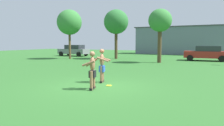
{
  "coord_description": "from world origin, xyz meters",
  "views": [
    {
      "loc": [
        5.0,
        -8.12,
        1.99
      ],
      "look_at": [
        -0.05,
        1.64,
        0.92
      ],
      "focal_mm": 34.49,
      "sensor_mm": 36.0,
      "label": 1
    }
  ],
  "objects_px": {
    "player_in_black": "(92,70)",
    "frisbee": "(109,85)",
    "tree_left_field": "(160,21)",
    "tree_right_field": "(116,22)",
    "car_red_near_post": "(206,53)",
    "tree_behind_players": "(69,22)",
    "player_with_cap": "(102,64)",
    "car_gray_far_end": "(74,50)"
  },
  "relations": [
    {
      "from": "frisbee",
      "to": "tree_left_field",
      "type": "relative_size",
      "value": 0.05
    },
    {
      "from": "player_with_cap",
      "to": "tree_left_field",
      "type": "relative_size",
      "value": 0.33
    },
    {
      "from": "frisbee",
      "to": "tree_left_field",
      "type": "bearing_deg",
      "value": 94.18
    },
    {
      "from": "car_red_near_post",
      "to": "tree_left_field",
      "type": "xyz_separation_m",
      "value": [
        -3.88,
        -4.31,
        3.11
      ]
    },
    {
      "from": "player_with_cap",
      "to": "frisbee",
      "type": "bearing_deg",
      "value": -40.24
    },
    {
      "from": "tree_right_field",
      "to": "tree_behind_players",
      "type": "distance_m",
      "value": 5.47
    },
    {
      "from": "frisbee",
      "to": "player_in_black",
      "type": "bearing_deg",
      "value": -105.68
    },
    {
      "from": "car_red_near_post",
      "to": "tree_behind_players",
      "type": "relative_size",
      "value": 0.77
    },
    {
      "from": "player_with_cap",
      "to": "frisbee",
      "type": "relative_size",
      "value": 6.17
    },
    {
      "from": "tree_left_field",
      "to": "tree_behind_players",
      "type": "xyz_separation_m",
      "value": [
        -10.67,
        -0.17,
        0.32
      ]
    },
    {
      "from": "tree_left_field",
      "to": "tree_right_field",
      "type": "height_order",
      "value": "tree_right_field"
    },
    {
      "from": "car_gray_far_end",
      "to": "tree_left_field",
      "type": "relative_size",
      "value": 0.85
    },
    {
      "from": "player_with_cap",
      "to": "car_red_near_post",
      "type": "xyz_separation_m",
      "value": [
        3.69,
        15.68,
        -0.09
      ]
    },
    {
      "from": "player_in_black",
      "to": "tree_behind_players",
      "type": "bearing_deg",
      "value": 131.47
    },
    {
      "from": "player_in_black",
      "to": "car_red_near_post",
      "type": "height_order",
      "value": "player_in_black"
    },
    {
      "from": "car_red_near_post",
      "to": "tree_left_field",
      "type": "bearing_deg",
      "value": -131.99
    },
    {
      "from": "frisbee",
      "to": "tree_right_field",
      "type": "xyz_separation_m",
      "value": [
        -6.68,
        14.29,
        4.28
      ]
    },
    {
      "from": "tree_left_field",
      "to": "tree_right_field",
      "type": "distance_m",
      "value": 6.27
    },
    {
      "from": "player_in_black",
      "to": "car_red_near_post",
      "type": "relative_size",
      "value": 0.36
    },
    {
      "from": "tree_right_field",
      "to": "car_red_near_post",
      "type": "bearing_deg",
      "value": 11.56
    },
    {
      "from": "player_in_black",
      "to": "frisbee",
      "type": "bearing_deg",
      "value": 74.32
    },
    {
      "from": "player_in_black",
      "to": "tree_right_field",
      "type": "bearing_deg",
      "value": 112.79
    },
    {
      "from": "player_with_cap",
      "to": "tree_left_field",
      "type": "bearing_deg",
      "value": 90.93
    },
    {
      "from": "car_gray_far_end",
      "to": "tree_right_field",
      "type": "relative_size",
      "value": 0.76
    },
    {
      "from": "player_with_cap",
      "to": "car_red_near_post",
      "type": "height_order",
      "value": "player_with_cap"
    },
    {
      "from": "player_with_cap",
      "to": "car_gray_far_end",
      "type": "distance_m",
      "value": 20.77
    },
    {
      "from": "frisbee",
      "to": "tree_behind_players",
      "type": "height_order",
      "value": "tree_behind_players"
    },
    {
      "from": "car_gray_far_end",
      "to": "player_in_black",
      "type": "bearing_deg",
      "value": -50.67
    },
    {
      "from": "player_in_black",
      "to": "tree_right_field",
      "type": "relative_size",
      "value": 0.28
    },
    {
      "from": "player_in_black",
      "to": "tree_behind_players",
      "type": "xyz_separation_m",
      "value": [
        -11.27,
        12.75,
        3.43
      ]
    },
    {
      "from": "car_gray_far_end",
      "to": "tree_right_field",
      "type": "xyz_separation_m",
      "value": [
        7.68,
        -1.93,
        3.47
      ]
    },
    {
      "from": "tree_behind_players",
      "to": "tree_right_field",
      "type": "bearing_deg",
      "value": 27.24
    },
    {
      "from": "frisbee",
      "to": "car_red_near_post",
      "type": "height_order",
      "value": "car_red_near_post"
    },
    {
      "from": "player_in_black",
      "to": "frisbee",
      "type": "relative_size",
      "value": 5.92
    },
    {
      "from": "frisbee",
      "to": "tree_behind_players",
      "type": "distance_m",
      "value": 17.03
    },
    {
      "from": "player_with_cap",
      "to": "tree_behind_players",
      "type": "height_order",
      "value": "tree_behind_players"
    },
    {
      "from": "tree_left_field",
      "to": "player_in_black",
      "type": "bearing_deg",
      "value": -87.33
    },
    {
      "from": "player_with_cap",
      "to": "tree_right_field",
      "type": "distance_m",
      "value": 15.33
    },
    {
      "from": "tree_right_field",
      "to": "tree_behind_players",
      "type": "bearing_deg",
      "value": -152.76
    },
    {
      "from": "tree_behind_players",
      "to": "frisbee",
      "type": "bearing_deg",
      "value": -45.6
    },
    {
      "from": "car_red_near_post",
      "to": "car_gray_far_end",
      "type": "bearing_deg",
      "value": -179.85
    },
    {
      "from": "car_red_near_post",
      "to": "tree_behind_players",
      "type": "bearing_deg",
      "value": -162.87
    }
  ]
}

